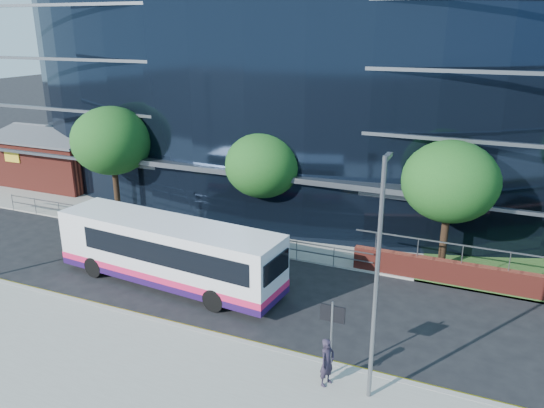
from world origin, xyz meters
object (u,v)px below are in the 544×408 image
at_px(brick_pavilion, 60,158).
at_px(city_bus, 170,252).
at_px(street_sign, 332,323).
at_px(tree_far_c, 450,182).
at_px(tree_far_b, 263,165).
at_px(pedestrian, 327,362).
at_px(tree_far_a, 112,141).
at_px(streetlight_east, 377,276).

height_order(brick_pavilion, city_bus, brick_pavilion).
relative_size(brick_pavilion, city_bus, 0.75).
xyz_separation_m(street_sign, tree_far_c, (2.50, 10.59, 2.39)).
height_order(tree_far_b, city_bus, tree_far_b).
xyz_separation_m(tree_far_b, pedestrian, (7.55, -11.66, -3.21)).
distance_m(tree_far_a, tree_far_c, 20.00).
distance_m(city_bus, pedestrian, 10.05).
bearing_deg(brick_pavilion, city_bus, -32.75).
height_order(street_sign, tree_far_a, tree_far_a).
height_order(tree_far_a, city_bus, tree_far_a).
relative_size(tree_far_a, pedestrian, 4.10).
height_order(tree_far_b, tree_far_c, tree_far_c).
relative_size(brick_pavilion, tree_far_c, 1.32).
relative_size(brick_pavilion, pedestrian, 5.06).
relative_size(street_sign, streetlight_east, 0.35).
height_order(streetlight_east, pedestrian, streetlight_east).
xyz_separation_m(tree_far_c, city_bus, (-11.47, -6.77, -2.91)).
distance_m(tree_far_c, pedestrian, 11.96).
xyz_separation_m(street_sign, tree_far_a, (-17.50, 10.59, 2.71)).
height_order(tree_far_c, pedestrian, tree_far_c).
relative_size(tree_far_b, pedestrian, 3.56).
relative_size(brick_pavilion, streetlight_east, 1.08).
xyz_separation_m(streetlight_east, city_bus, (-10.47, 4.40, -2.81)).
xyz_separation_m(street_sign, pedestrian, (0.05, -0.58, -1.15)).
bearing_deg(tree_far_b, tree_far_c, -2.86).
distance_m(brick_pavilion, street_sign, 30.49).
height_order(city_bus, pedestrian, city_bus).
bearing_deg(brick_pavilion, pedestrian, -30.53).
xyz_separation_m(street_sign, streetlight_east, (1.50, -0.59, 2.29)).
relative_size(tree_far_c, city_bus, 0.57).
bearing_deg(streetlight_east, tree_far_b, 127.63).
xyz_separation_m(tree_far_c, streetlight_east, (-1.00, -11.17, -0.10)).
distance_m(streetlight_east, city_bus, 11.70).
bearing_deg(pedestrian, streetlight_east, -70.50).
bearing_deg(streetlight_east, street_sign, 158.64).
distance_m(tree_far_b, streetlight_east, 14.74).
relative_size(tree_far_c, streetlight_east, 0.81).
relative_size(streetlight_east, pedestrian, 4.70).
distance_m(street_sign, tree_far_a, 20.63).
height_order(streetlight_east, city_bus, streetlight_east).
relative_size(tree_far_a, tree_far_c, 1.07).
height_order(tree_far_a, pedestrian, tree_far_a).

